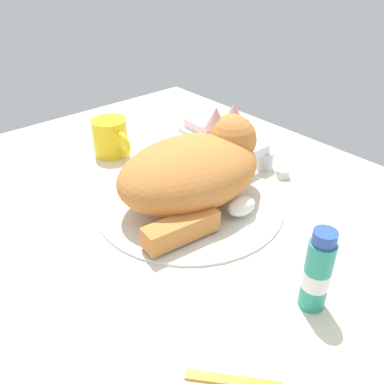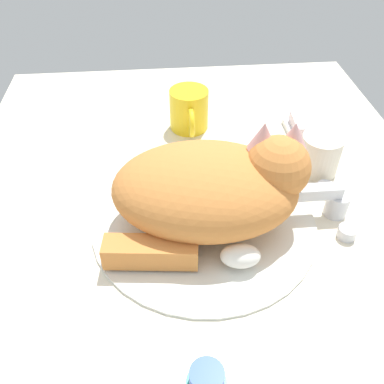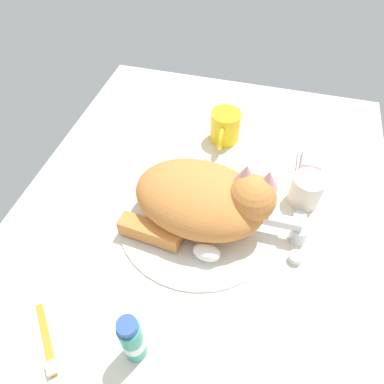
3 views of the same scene
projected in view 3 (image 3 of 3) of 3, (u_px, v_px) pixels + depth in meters
ground_plane at (199, 222)px, 78.99cm from camera, size 110.00×82.50×3.00cm
sink_basin at (199, 217)px, 77.48cm from camera, size 34.81×34.81×0.99cm
faucet at (293, 231)px, 72.56cm from camera, size 12.86×10.54×5.95cm
cat at (206, 199)px, 71.95cm from camera, size 22.24×30.61×15.33cm
coffee_mug at (224, 127)px, 91.75cm from camera, size 11.70×7.70×8.23cm
rinse_cup at (306, 190)px, 78.41cm from camera, size 7.07×7.07×7.20cm
soap_dish at (310, 165)px, 87.82cm from camera, size 9.00×6.40×1.20cm
soap_bar at (312, 159)px, 86.51cm from camera, size 7.02×5.08×2.25cm
toothpaste_bottle at (132, 340)px, 55.45cm from camera, size 3.70×3.70×12.49cm
toothbrush at (47, 343)px, 60.26cm from camera, size 10.88×9.61×1.60cm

